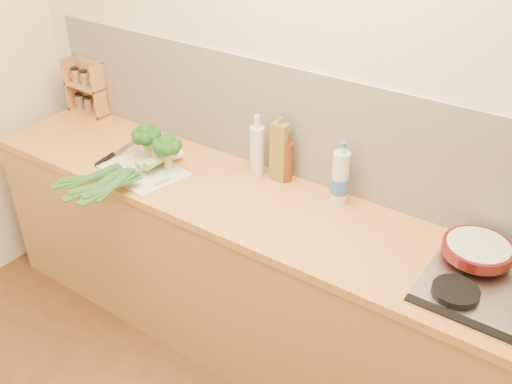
% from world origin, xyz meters
% --- Properties ---
extents(room_shell, '(3.50, 3.50, 3.50)m').
position_xyz_m(room_shell, '(0.00, 1.49, 1.17)').
color(room_shell, beige).
rests_on(room_shell, ground).
extents(counter, '(3.20, 0.62, 0.90)m').
position_xyz_m(counter, '(0.00, 1.20, 0.45)').
color(counter, '#A77745').
rests_on(counter, ground).
extents(gas_hob, '(0.58, 0.50, 0.04)m').
position_xyz_m(gas_hob, '(1.02, 1.20, 0.91)').
color(gas_hob, silver).
rests_on(gas_hob, counter).
extents(chopping_board, '(0.45, 0.37, 0.01)m').
position_xyz_m(chopping_board, '(-0.68, 1.10, 0.91)').
color(chopping_board, silver).
rests_on(chopping_board, counter).
extents(broccoli_left, '(0.15, 0.15, 0.19)m').
position_xyz_m(broccoli_left, '(-0.75, 1.20, 1.04)').
color(broccoli_left, '#97A25E').
rests_on(broccoli_left, chopping_board).
extents(broccoli_right, '(0.15, 0.15, 0.19)m').
position_xyz_m(broccoli_right, '(-0.58, 1.17, 1.04)').
color(broccoli_right, '#97A25E').
rests_on(broccoli_right, chopping_board).
extents(leek_front, '(0.32, 0.61, 0.04)m').
position_xyz_m(leek_front, '(-0.71, 1.07, 0.94)').
color(leek_front, white).
rests_on(leek_front, chopping_board).
extents(leek_mid, '(0.16, 0.63, 0.04)m').
position_xyz_m(leek_mid, '(-0.66, 1.03, 0.95)').
color(leek_mid, white).
rests_on(leek_mid, chopping_board).
extents(leek_back, '(0.10, 0.62, 0.04)m').
position_xyz_m(leek_back, '(-0.61, 1.02, 0.97)').
color(leek_back, white).
rests_on(leek_back, chopping_board).
extents(chefs_knife, '(0.08, 0.33, 0.02)m').
position_xyz_m(chefs_knife, '(-0.92, 1.10, 0.91)').
color(chefs_knife, silver).
rests_on(chefs_knife, counter).
extents(skillet, '(0.39, 0.27, 0.05)m').
position_xyz_m(skillet, '(0.87, 1.32, 0.96)').
color(skillet, '#52110D').
rests_on(skillet, gas_hob).
extents(spice_rack, '(0.26, 0.11, 0.32)m').
position_xyz_m(spice_rack, '(-1.45, 1.44, 1.04)').
color(spice_rack, '#AE724A').
rests_on(spice_rack, counter).
extents(oil_tin, '(0.08, 0.05, 0.32)m').
position_xyz_m(oil_tin, '(-0.10, 1.42, 1.05)').
color(oil_tin, olive).
rests_on(oil_tin, counter).
extents(glass_bottle, '(0.07, 0.07, 0.31)m').
position_xyz_m(glass_bottle, '(-0.21, 1.40, 1.03)').
color(glass_bottle, silver).
rests_on(glass_bottle, counter).
extents(amber_bottle, '(0.06, 0.06, 0.25)m').
position_xyz_m(amber_bottle, '(-0.07, 1.43, 1.00)').
color(amber_bottle, '#642E13').
rests_on(amber_bottle, counter).
extents(water_bottle, '(0.08, 0.08, 0.28)m').
position_xyz_m(water_bottle, '(0.23, 1.40, 1.02)').
color(water_bottle, silver).
rests_on(water_bottle, counter).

